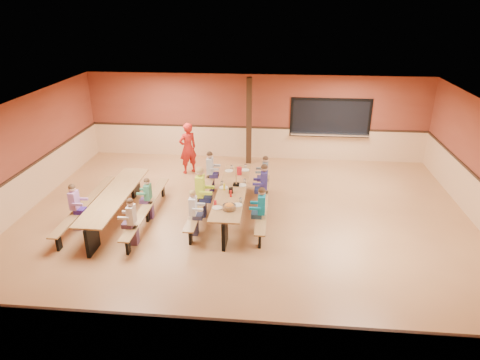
{
  "coord_description": "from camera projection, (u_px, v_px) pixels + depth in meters",
  "views": [
    {
      "loc": [
        0.81,
        -9.78,
        5.42
      ],
      "look_at": [
        -0.11,
        0.13,
        1.15
      ],
      "focal_mm": 32.0,
      "sensor_mm": 36.0,
      "label": 1
    }
  ],
  "objects": [
    {
      "name": "place_settings",
      "position": [
        232.0,
        188.0,
        11.26
      ],
      "size": [
        0.65,
        3.3,
        0.11
      ],
      "primitive_type": null,
      "color": "beige",
      "rests_on": "cafeteria_table_main"
    },
    {
      "name": "napkin_dispenser",
      "position": [
        231.0,
        190.0,
        11.07
      ],
      "size": [
        0.1,
        0.14,
        0.13
      ],
      "primitive_type": "cube",
      "color": "black",
      "rests_on": "cafeteria_table_main"
    },
    {
      "name": "chip_bowl",
      "position": [
        229.0,
        207.0,
        10.19
      ],
      "size": [
        0.32,
        0.32,
        0.15
      ],
      "primitive_type": null,
      "color": "orange",
      "rests_on": "cafeteria_table_main"
    },
    {
      "name": "seated_adult_yellow",
      "position": [
        200.0,
        192.0,
        11.25
      ],
      "size": [
        0.45,
        0.37,
        1.38
      ],
      "primitive_type": null,
      "color": "#C4E22F",
      "rests_on": "ground"
    },
    {
      "name": "cafeteria_table_second",
      "position": [
        116.0,
        201.0,
        11.11
      ],
      "size": [
        1.91,
        3.7,
        0.74
      ],
      "color": "olive",
      "rests_on": "ground"
    },
    {
      "name": "seated_child_char_right",
      "position": [
        265.0,
        176.0,
        12.53
      ],
      "size": [
        0.36,
        0.29,
        1.19
      ],
      "primitive_type": null,
      "color": "#586063",
      "rests_on": "ground"
    },
    {
      "name": "seated_child_tan_sec",
      "position": [
        132.0,
        222.0,
        9.98
      ],
      "size": [
        0.35,
        0.29,
        1.18
      ],
      "primitive_type": null,
      "color": "beige",
      "rests_on": "ground"
    },
    {
      "name": "seated_child_teal_right",
      "position": [
        261.0,
        211.0,
        10.42
      ],
      "size": [
        0.38,
        0.31,
        1.22
      ],
      "primitive_type": null,
      "color": "#1081A1",
      "rests_on": "ground"
    },
    {
      "name": "seated_child_navy_right",
      "position": [
        264.0,
        186.0,
        11.75
      ],
      "size": [
        0.39,
        0.32,
        1.26
      ],
      "primitive_type": null,
      "color": "navy",
      "rests_on": "ground"
    },
    {
      "name": "kitchen_pass_through",
      "position": [
        330.0,
        120.0,
        14.88
      ],
      "size": [
        2.78,
        0.28,
        1.38
      ],
      "color": "black",
      "rests_on": "ground"
    },
    {
      "name": "room_envelope",
      "position": [
        244.0,
        199.0,
        10.88
      ],
      "size": [
        12.04,
        10.04,
        3.02
      ],
      "color": "brown",
      "rests_on": "ground"
    },
    {
      "name": "seated_child_white_left",
      "position": [
        193.0,
        213.0,
        10.39
      ],
      "size": [
        0.35,
        0.29,
        1.17
      ],
      "primitive_type": null,
      "color": "white",
      "rests_on": "ground"
    },
    {
      "name": "seated_child_green_sec",
      "position": [
        148.0,
        199.0,
        11.18
      ],
      "size": [
        0.33,
        0.27,
        1.12
      ],
      "primitive_type": null,
      "color": "#357555",
      "rests_on": "ground"
    },
    {
      "name": "ground",
      "position": [
        244.0,
        223.0,
        11.15
      ],
      "size": [
        12.0,
        12.0,
        0.0
      ],
      "primitive_type": "plane",
      "color": "#A0673C",
      "rests_on": "ground"
    },
    {
      "name": "punch_pitcher",
      "position": [
        239.0,
        171.0,
        12.2
      ],
      "size": [
        0.16,
        0.16,
        0.22
      ],
      "primitive_type": "cylinder",
      "color": "red",
      "rests_on": "cafeteria_table_main"
    },
    {
      "name": "seated_child_purple_sec",
      "position": [
        75.0,
        207.0,
        10.65
      ],
      "size": [
        0.37,
        0.3,
        1.21
      ],
      "primitive_type": null,
      "color": "#A0659F",
      "rests_on": "ground"
    },
    {
      "name": "seated_child_grey_left",
      "position": [
        210.0,
        172.0,
        12.77
      ],
      "size": [
        0.38,
        0.31,
        1.23
      ],
      "primitive_type": null,
      "color": "#B0B0B0",
      "rests_on": "ground"
    },
    {
      "name": "cafeteria_table_main",
      "position": [
        232.0,
        197.0,
        11.36
      ],
      "size": [
        1.91,
        3.7,
        0.74
      ],
      "color": "olive",
      "rests_on": "ground"
    },
    {
      "name": "condiment_ketchup",
      "position": [
        231.0,
        194.0,
        10.85
      ],
      "size": [
        0.06,
        0.06,
        0.17
      ],
      "primitive_type": "cylinder",
      "color": "#B2140F",
      "rests_on": "cafeteria_table_main"
    },
    {
      "name": "standing_woman",
      "position": [
        188.0,
        148.0,
        14.02
      ],
      "size": [
        0.74,
        0.71,
        1.71
      ],
      "primitive_type": "imported",
      "rotation": [
        0.0,
        0.0,
        3.82
      ],
      "color": "#B21B14",
      "rests_on": "ground"
    },
    {
      "name": "structural_post",
      "position": [
        249.0,
        122.0,
        14.61
      ],
      "size": [
        0.18,
        0.18,
        3.0
      ],
      "primitive_type": "cube",
      "color": "black",
      "rests_on": "ground"
    },
    {
      "name": "condiment_mustard",
      "position": [
        224.0,
        187.0,
        11.23
      ],
      "size": [
        0.06,
        0.06,
        0.17
      ],
      "primitive_type": "cylinder",
      "color": "yellow",
      "rests_on": "cafeteria_table_main"
    },
    {
      "name": "table_paddle",
      "position": [
        236.0,
        181.0,
        11.48
      ],
      "size": [
        0.16,
        0.16,
        0.56
      ],
      "color": "black",
      "rests_on": "cafeteria_table_main"
    }
  ]
}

